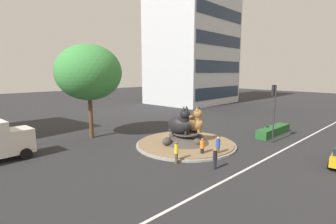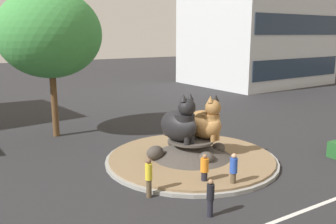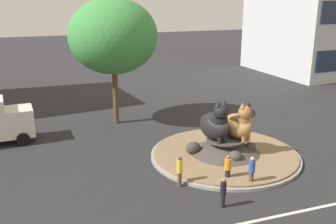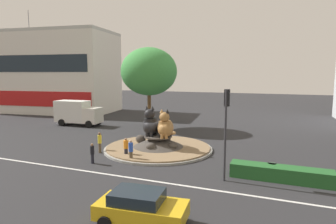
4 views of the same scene
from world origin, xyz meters
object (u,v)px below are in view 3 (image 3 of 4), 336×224
at_px(broadleaf_tree_behind_island, 113,36).
at_px(pedestrian_black_shirt, 223,192).
at_px(cat_statue_black, 215,125).
at_px(cat_statue_tabby, 239,125).
at_px(pedestrian_blue_shirt, 252,171).
at_px(pedestrian_yellow_shirt, 180,170).
at_px(pedestrian_orange_shirt, 228,168).

bearing_deg(broadleaf_tree_behind_island, pedestrian_black_shirt, -81.54).
distance_m(cat_statue_black, broadleaf_tree_behind_island, 11.00).
bearing_deg(cat_statue_tabby, pedestrian_blue_shirt, -32.37).
xyz_separation_m(cat_statue_black, cat_statue_tabby, (1.50, -0.31, -0.07)).
bearing_deg(pedestrian_black_shirt, cat_statue_black, -170.25).
bearing_deg(pedestrian_black_shirt, broadleaf_tree_behind_island, -139.85).
xyz_separation_m(cat_statue_black, pedestrian_black_shirt, (-2.25, -5.58, -1.41)).
height_order(broadleaf_tree_behind_island, pedestrian_blue_shirt, broadleaf_tree_behind_island).
height_order(pedestrian_black_shirt, pedestrian_yellow_shirt, pedestrian_yellow_shirt).
relative_size(pedestrian_blue_shirt, pedestrian_yellow_shirt, 0.97).
distance_m(cat_statue_black, pedestrian_orange_shirt, 3.58).
relative_size(broadleaf_tree_behind_island, pedestrian_black_shirt, 6.38).
bearing_deg(pedestrian_blue_shirt, broadleaf_tree_behind_island, -5.79).
bearing_deg(pedestrian_yellow_shirt, broadleaf_tree_behind_island, -50.52).
xyz_separation_m(pedestrian_blue_shirt, pedestrian_black_shirt, (-2.46, -1.47, -0.08)).
bearing_deg(pedestrian_black_shirt, pedestrian_yellow_shirt, -123.99).
distance_m(cat_statue_black, cat_statue_tabby, 1.54).
distance_m(cat_statue_black, pedestrian_blue_shirt, 4.33).
distance_m(pedestrian_blue_shirt, pedestrian_orange_shirt, 1.32).
relative_size(broadleaf_tree_behind_island, pedestrian_yellow_shirt, 5.55).
bearing_deg(cat_statue_tabby, pedestrian_black_shirt, -49.03).
relative_size(broadleaf_tree_behind_island, pedestrian_orange_shirt, 6.23).
xyz_separation_m(pedestrian_blue_shirt, pedestrian_orange_shirt, (-0.95, 0.91, -0.08)).
bearing_deg(pedestrian_blue_shirt, pedestrian_orange_shirt, 20.93).
relative_size(cat_statue_black, pedestrian_orange_shirt, 1.82).
xyz_separation_m(cat_statue_tabby, broadleaf_tree_behind_island, (-5.91, 9.23, 4.77)).
xyz_separation_m(cat_statue_tabby, pedestrian_blue_shirt, (-1.29, -3.80, -1.26)).
bearing_deg(pedestrian_yellow_shirt, pedestrian_black_shirt, 149.28).
distance_m(cat_statue_tabby, pedestrian_black_shirt, 6.61).
bearing_deg(pedestrian_orange_shirt, cat_statue_tabby, 7.47).
distance_m(broadleaf_tree_behind_island, pedestrian_black_shirt, 15.88).
bearing_deg(cat_statue_tabby, pedestrian_orange_shirt, -51.37).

